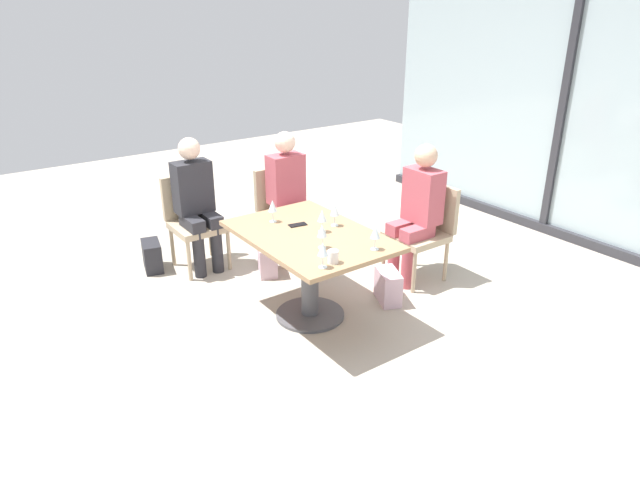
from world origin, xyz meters
TOP-DOWN VIEW (x-y plane):
  - ground_plane at (0.00, 0.00)m, footprint 12.00×12.00m
  - window_wall_backdrop at (0.00, 3.20)m, footprint 4.72×0.10m
  - dining_table_main at (0.00, 0.00)m, footprint 1.31×0.90m
  - chair_far_left at (-1.18, 0.50)m, footprint 0.50×0.46m
  - chair_near_window at (0.00, 1.27)m, footprint 0.46×0.51m
  - chair_side_end at (-1.47, -0.33)m, footprint 0.50×0.46m
  - person_far_left at (-1.07, 0.50)m, footprint 0.39×0.34m
  - person_near_window at (-0.00, 1.16)m, footprint 0.34×0.39m
  - person_side_end at (-1.36, -0.33)m, footprint 0.39×0.34m
  - wine_glass_0 at (0.52, 0.21)m, footprint 0.07×0.07m
  - wine_glass_1 at (0.28, -0.08)m, footprint 0.07×0.07m
  - wine_glass_2 at (-0.38, -0.10)m, footprint 0.07×0.07m
  - wine_glass_3 at (0.03, 0.10)m, footprint 0.07×0.07m
  - wine_glass_4 at (0.55, -0.27)m, footprint 0.07×0.07m
  - wine_glass_5 at (-0.02, 0.26)m, footprint 0.07×0.07m
  - coffee_cup at (0.53, -0.17)m, footprint 0.08×0.08m
  - cell_phone_on_table at (-0.20, 0.02)m, footprint 0.09×0.15m
  - handbag_0 at (-0.88, 0.12)m, footprint 0.34×0.27m
  - handbag_1 at (0.18, 0.68)m, footprint 0.34×0.27m
  - handbag_2 at (-1.59, -0.73)m, footprint 0.33×0.23m

SIDE VIEW (x-z plane):
  - ground_plane at x=0.00m, z-range 0.00..0.00m
  - handbag_0 at x=-0.88m, z-range 0.00..0.28m
  - handbag_1 at x=0.18m, z-range 0.00..0.28m
  - handbag_2 at x=-1.59m, z-range 0.00..0.28m
  - chair_far_left at x=-1.18m, z-range 0.06..0.93m
  - chair_near_window at x=0.00m, z-range 0.06..0.93m
  - chair_side_end at x=-1.47m, z-range 0.06..0.93m
  - dining_table_main at x=0.00m, z-range 0.19..0.92m
  - person_far_left at x=-1.07m, z-range 0.07..1.33m
  - person_near_window at x=0.00m, z-range 0.07..1.33m
  - person_side_end at x=-1.36m, z-range 0.07..1.33m
  - cell_phone_on_table at x=-0.20m, z-range 0.73..0.74m
  - coffee_cup at x=0.53m, z-range 0.73..0.82m
  - wine_glass_0 at x=0.52m, z-range 0.77..0.95m
  - wine_glass_1 at x=0.28m, z-range 0.77..0.95m
  - wine_glass_2 at x=-0.38m, z-range 0.77..0.95m
  - wine_glass_3 at x=0.03m, z-range 0.77..0.95m
  - wine_glass_4 at x=0.55m, z-range 0.77..0.95m
  - wine_glass_5 at x=-0.02m, z-range 0.77..0.95m
  - window_wall_backdrop at x=0.00m, z-range -0.14..2.56m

